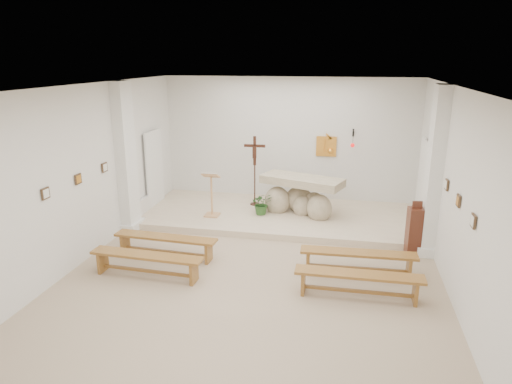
% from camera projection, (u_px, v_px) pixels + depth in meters
% --- Properties ---
extents(ground, '(7.00, 10.00, 0.00)m').
position_uv_depth(ground, '(251.00, 281.00, 8.48)').
color(ground, tan).
rests_on(ground, ground).
extents(wall_left, '(0.02, 10.00, 3.50)m').
position_uv_depth(wall_left, '(71.00, 180.00, 8.66)').
color(wall_left, silver).
rests_on(wall_left, ground).
extents(wall_right, '(0.02, 10.00, 3.50)m').
position_uv_depth(wall_right, '(463.00, 203.00, 7.31)').
color(wall_right, silver).
rests_on(wall_right, ground).
extents(wall_back, '(7.00, 0.02, 3.50)m').
position_uv_depth(wall_back, '(288.00, 141.00, 12.67)').
color(wall_back, silver).
rests_on(wall_back, ground).
extents(ceiling, '(7.00, 10.00, 0.02)m').
position_uv_depth(ceiling, '(250.00, 89.00, 7.49)').
color(ceiling, silver).
rests_on(ceiling, wall_back).
extents(sanctuary_platform, '(6.98, 3.00, 0.15)m').
position_uv_depth(sanctuary_platform, '(279.00, 216.00, 11.75)').
color(sanctuary_platform, beige).
rests_on(sanctuary_platform, ground).
extents(pilaster_left, '(0.26, 0.55, 3.50)m').
position_uv_depth(pilaster_left, '(126.00, 158.00, 10.51)').
color(pilaster_left, white).
rests_on(pilaster_left, ground).
extents(pilaster_right, '(0.26, 0.55, 3.50)m').
position_uv_depth(pilaster_right, '(434.00, 173.00, 9.21)').
color(pilaster_right, white).
rests_on(pilaster_right, ground).
extents(gold_wall_relief, '(0.55, 0.04, 0.55)m').
position_uv_depth(gold_wall_relief, '(326.00, 146.00, 12.47)').
color(gold_wall_relief, gold).
rests_on(gold_wall_relief, wall_back).
extents(sanctuary_lamp, '(0.11, 0.36, 0.44)m').
position_uv_depth(sanctuary_lamp, '(353.00, 143.00, 12.05)').
color(sanctuary_lamp, black).
rests_on(sanctuary_lamp, wall_back).
extents(station_frame_left_front, '(0.03, 0.20, 0.20)m').
position_uv_depth(station_frame_left_front, '(45.00, 193.00, 7.91)').
color(station_frame_left_front, '#45311E').
rests_on(station_frame_left_front, wall_left).
extents(station_frame_left_mid, '(0.03, 0.20, 0.20)m').
position_uv_depth(station_frame_left_mid, '(78.00, 179.00, 8.85)').
color(station_frame_left_mid, '#45311E').
rests_on(station_frame_left_mid, wall_left).
extents(station_frame_left_rear, '(0.03, 0.20, 0.20)m').
position_uv_depth(station_frame_left_rear, '(105.00, 167.00, 9.79)').
color(station_frame_left_rear, '#45311E').
rests_on(station_frame_left_rear, wall_left).
extents(station_frame_right_front, '(0.03, 0.20, 0.20)m').
position_uv_depth(station_frame_right_front, '(473.00, 221.00, 6.57)').
color(station_frame_right_front, '#45311E').
rests_on(station_frame_right_front, wall_right).
extents(station_frame_right_mid, '(0.03, 0.20, 0.20)m').
position_uv_depth(station_frame_right_mid, '(458.00, 201.00, 7.51)').
color(station_frame_right_mid, '#45311E').
rests_on(station_frame_right_mid, wall_right).
extents(station_frame_right_rear, '(0.03, 0.20, 0.20)m').
position_uv_depth(station_frame_right_rear, '(447.00, 185.00, 8.45)').
color(station_frame_right_rear, '#45311E').
rests_on(station_frame_right_rear, wall_right).
extents(radiator_left, '(0.10, 0.85, 0.52)m').
position_uv_depth(radiator_left, '(142.00, 210.00, 11.60)').
color(radiator_left, silver).
rests_on(radiator_left, ground).
extents(radiator_right, '(0.10, 0.85, 0.52)m').
position_uv_depth(radiator_right, '(424.00, 229.00, 10.28)').
color(radiator_right, silver).
rests_on(radiator_right, ground).
extents(altar, '(2.19, 1.42, 1.05)m').
position_uv_depth(altar, '(301.00, 198.00, 11.59)').
color(altar, '#C3AF95').
rests_on(altar, sanctuary_platform).
extents(lectern, '(0.42, 0.36, 1.16)m').
position_uv_depth(lectern, '(211.00, 194.00, 11.34)').
color(lectern, tan).
rests_on(lectern, sanctuary_platform).
extents(crucifix_stand, '(0.56, 0.25, 1.87)m').
position_uv_depth(crucifix_stand, '(255.00, 166.00, 12.08)').
color(crucifix_stand, '#3A1D12').
rests_on(crucifix_stand, sanctuary_platform).
extents(potted_plant, '(0.64, 0.61, 0.57)m').
position_uv_depth(potted_plant, '(262.00, 204.00, 11.54)').
color(potted_plant, '#2A5522').
rests_on(potted_plant, sanctuary_platform).
extents(donation_pedestal, '(0.35, 0.35, 1.16)m').
position_uv_depth(donation_pedestal, '(415.00, 231.00, 9.52)').
color(donation_pedestal, '#4F2416').
rests_on(donation_pedestal, ground).
extents(bench_left_front, '(2.20, 0.47, 0.46)m').
position_uv_depth(bench_left_front, '(166.00, 241.00, 9.39)').
color(bench_left_front, olive).
rests_on(bench_left_front, ground).
extents(bench_right_front, '(2.19, 0.43, 0.46)m').
position_uv_depth(bench_right_front, '(358.00, 257.00, 8.64)').
color(bench_right_front, olive).
rests_on(bench_right_front, ground).
extents(bench_left_second, '(2.19, 0.45, 0.46)m').
position_uv_depth(bench_left_second, '(147.00, 260.00, 8.54)').
color(bench_left_second, olive).
rests_on(bench_left_second, ground).
extents(bench_right_second, '(2.18, 0.37, 0.46)m').
position_uv_depth(bench_right_second, '(359.00, 279.00, 7.79)').
color(bench_right_second, olive).
rests_on(bench_right_second, ground).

